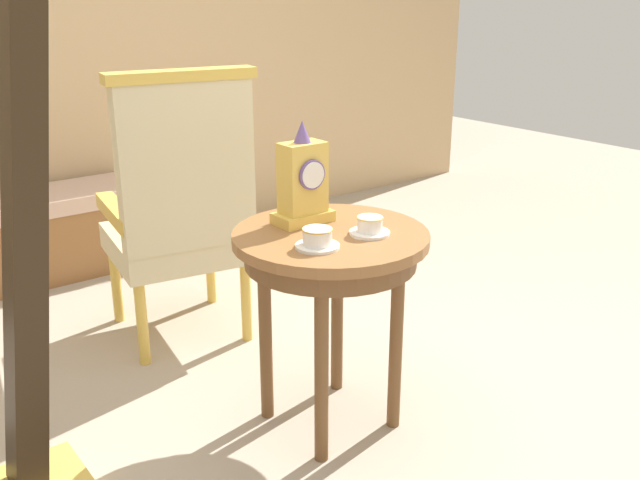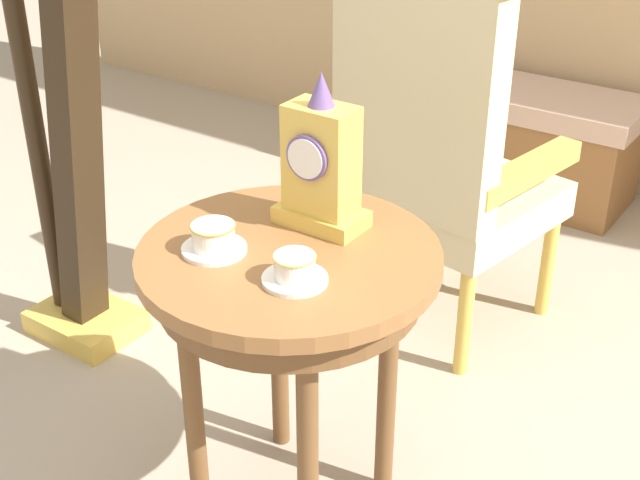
# 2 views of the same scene
# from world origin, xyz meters

# --- Properties ---
(ground_plane) EXTENTS (10.00, 10.00, 0.00)m
(ground_plane) POSITION_xyz_m (0.00, 0.00, 0.00)
(ground_plane) COLOR tan
(side_table) EXTENTS (0.63, 0.63, 0.69)m
(side_table) POSITION_xyz_m (0.05, 0.02, 0.60)
(side_table) COLOR brown
(side_table) RESTS_ON ground
(teacup_left) EXTENTS (0.13, 0.13, 0.06)m
(teacup_left) POSITION_xyz_m (-0.08, -0.07, 0.72)
(teacup_left) COLOR white
(teacup_left) RESTS_ON side_table
(teacup_right) EXTENTS (0.13, 0.13, 0.06)m
(teacup_right) POSITION_xyz_m (0.13, -0.08, 0.72)
(teacup_right) COLOR white
(teacup_right) RESTS_ON side_table
(mantel_clock) EXTENTS (0.19, 0.11, 0.34)m
(mantel_clock) POSITION_xyz_m (0.03, 0.15, 0.83)
(mantel_clock) COLOR gold
(mantel_clock) RESTS_ON side_table
(armchair) EXTENTS (0.62, 0.61, 1.14)m
(armchair) POSITION_xyz_m (-0.06, 0.86, 0.59)
(armchair) COLOR beige
(armchair) RESTS_ON ground
(harp) EXTENTS (0.40, 0.24, 1.86)m
(harp) POSITION_xyz_m (-0.88, 0.22, 0.76)
(harp) COLOR gold
(harp) RESTS_ON ground
(window_bench) EXTENTS (1.16, 0.40, 0.44)m
(window_bench) POSITION_xyz_m (-0.35, 1.95, 0.22)
(window_bench) COLOR #CCA893
(window_bench) RESTS_ON ground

